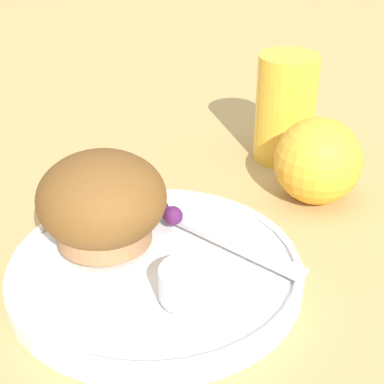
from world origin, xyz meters
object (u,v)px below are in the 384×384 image
Objects in this scene: muffin at (102,203)px; butter_knife at (219,237)px; orange_fruit at (318,161)px; juice_glass at (286,108)px.

muffin is 0.64× the size of butter_knife.
orange_fruit is 0.72× the size of juice_glass.
muffin is at bearing -109.39° from orange_fruit.
butter_knife is at bearing -68.91° from juice_glass.
orange_fruit is (0.00, 0.14, 0.02)m from butter_knife.
juice_glass reaches higher than butter_knife.
muffin is 0.21m from orange_fruit.
juice_glass is (-0.07, 0.19, 0.03)m from butter_knife.
muffin is at bearing -138.74° from butter_knife.
orange_fruit is (0.07, 0.20, -0.01)m from muffin.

